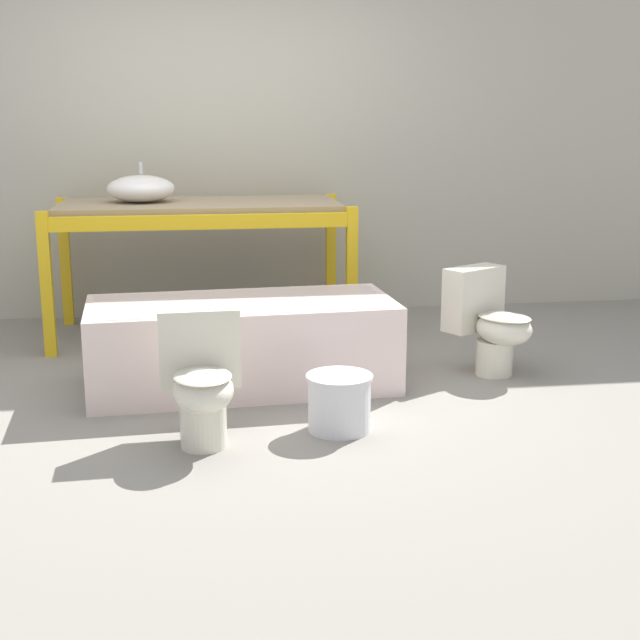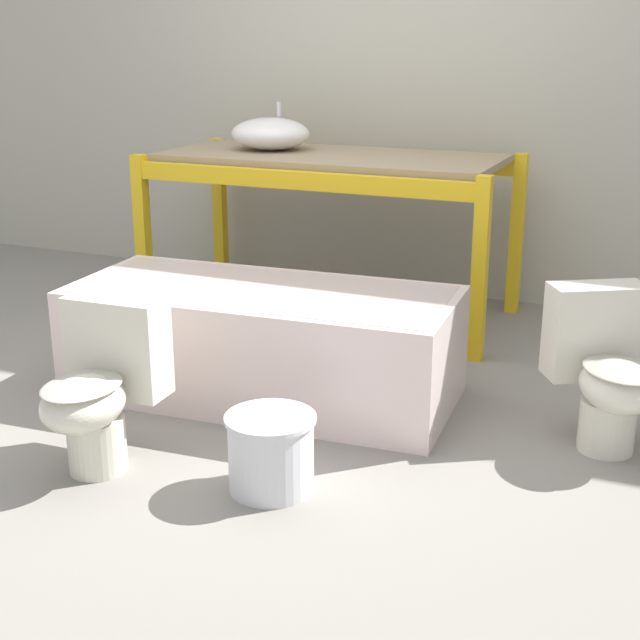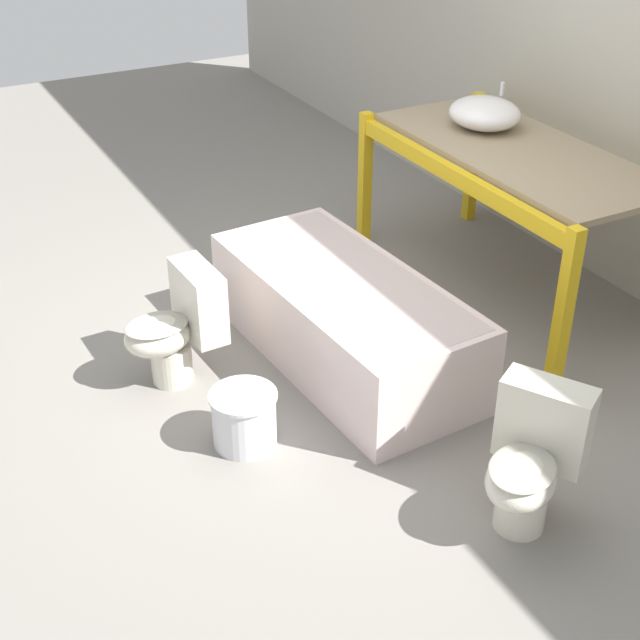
{
  "view_description": "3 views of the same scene",
  "coord_description": "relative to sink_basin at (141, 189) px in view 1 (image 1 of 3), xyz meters",
  "views": [
    {
      "loc": [
        -0.22,
        -4.8,
        1.51
      ],
      "look_at": [
        0.41,
        -0.42,
        0.47
      ],
      "focal_mm": 50.0,
      "sensor_mm": 36.0,
      "label": 1
    },
    {
      "loc": [
        1.73,
        -3.31,
        1.53
      ],
      "look_at": [
        0.48,
        -0.4,
        0.52
      ],
      "focal_mm": 50.0,
      "sensor_mm": 36.0,
      "label": 2
    },
    {
      "loc": [
        3.55,
        -2.04,
        2.69
      ],
      "look_at": [
        0.58,
        -0.45,
        0.65
      ],
      "focal_mm": 50.0,
      "sensor_mm": 36.0,
      "label": 3
    }
  ],
  "objects": [
    {
      "name": "ground_plane",
      "position": [
        0.55,
        -1.28,
        -1.0
      ],
      "size": [
        12.0,
        12.0,
        0.0
      ],
      "primitive_type": "plane",
      "color": "gray"
    },
    {
      "name": "warehouse_wall_rear",
      "position": [
        0.55,
        0.65,
        0.6
      ],
      "size": [
        10.8,
        0.08,
        3.2
      ],
      "color": "#B2AD9E",
      "rests_on": "ground_plane"
    },
    {
      "name": "shelving_rack",
      "position": [
        0.39,
        -0.03,
        -0.21
      ],
      "size": [
        1.99,
        0.95,
        0.91
      ],
      "color": "yellow",
      "rests_on": "ground_plane"
    },
    {
      "name": "sink_basin",
      "position": [
        0.0,
        0.0,
        0.0
      ],
      "size": [
        0.45,
        0.41,
        0.26
      ],
      "color": "white",
      "rests_on": "shelving_rack"
    },
    {
      "name": "bathtub_main",
      "position": [
        0.58,
        -1.28,
        -0.72
      ],
      "size": [
        1.72,
        0.83,
        0.49
      ],
      "rotation": [
        0.0,
        0.0,
        0.06
      ],
      "color": "silver",
      "rests_on": "ground_plane"
    },
    {
      "name": "toilet_near",
      "position": [
        2.03,
        -1.22,
        -0.68
      ],
      "size": [
        0.53,
        0.59,
        0.61
      ],
      "rotation": [
        0.0,
        0.0,
        0.54
      ],
      "color": "silver",
      "rests_on": "ground_plane"
    },
    {
      "name": "toilet_far",
      "position": [
        0.35,
        -2.13,
        -0.68
      ],
      "size": [
        0.38,
        0.51,
        0.61
      ],
      "rotation": [
        0.0,
        0.0,
        0.04
      ],
      "color": "silver",
      "rests_on": "ground_plane"
    },
    {
      "name": "bucket_white",
      "position": [
        1.0,
        -2.06,
        -0.85
      ],
      "size": [
        0.32,
        0.32,
        0.28
      ],
      "color": "silver",
      "rests_on": "ground_plane"
    }
  ]
}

